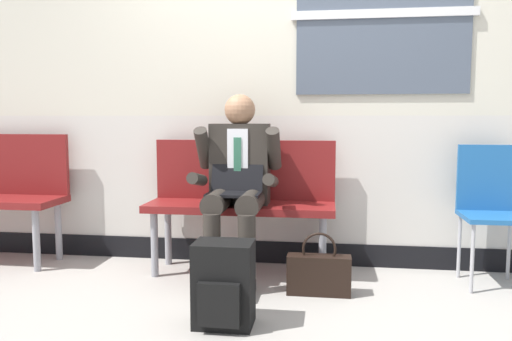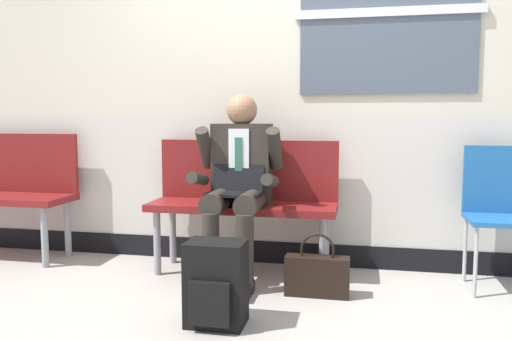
{
  "view_description": "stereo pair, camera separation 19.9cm",
  "coord_description": "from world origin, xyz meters",
  "px_view_note": "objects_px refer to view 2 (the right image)",
  "views": [
    {
      "loc": [
        0.32,
        -3.07,
        1.09
      ],
      "look_at": [
        -0.14,
        0.16,
        0.75
      ],
      "focal_mm": 35.72,
      "sensor_mm": 36.0,
      "label": 1
    },
    {
      "loc": [
        0.52,
        -3.04,
        1.09
      ],
      "look_at": [
        -0.14,
        0.16,
        0.75
      ],
      "focal_mm": 35.72,
      "sensor_mm": 36.0,
      "label": 2
    }
  ],
  "objects_px": {
    "person_seated": "(238,181)",
    "folding_chair": "(496,203)",
    "backpack": "(216,284)",
    "bench_with_person": "(245,194)",
    "handbag": "(317,275)"
  },
  "relations": [
    {
      "from": "person_seated",
      "to": "folding_chair",
      "type": "distance_m",
      "value": 1.67
    },
    {
      "from": "backpack",
      "to": "handbag",
      "type": "bearing_deg",
      "value": 48.73
    },
    {
      "from": "backpack",
      "to": "folding_chair",
      "type": "bearing_deg",
      "value": 30.91
    },
    {
      "from": "person_seated",
      "to": "folding_chair",
      "type": "relative_size",
      "value": 1.37
    },
    {
      "from": "bench_with_person",
      "to": "handbag",
      "type": "relative_size",
      "value": 3.32
    },
    {
      "from": "bench_with_person",
      "to": "person_seated",
      "type": "xyz_separation_m",
      "value": [
        0.0,
        -0.2,
        0.12
      ]
    },
    {
      "from": "person_seated",
      "to": "handbag",
      "type": "relative_size",
      "value": 3.18
    },
    {
      "from": "person_seated",
      "to": "folding_chair",
      "type": "bearing_deg",
      "value": 5.96
    },
    {
      "from": "bench_with_person",
      "to": "person_seated",
      "type": "bearing_deg",
      "value": -90.0
    },
    {
      "from": "backpack",
      "to": "bench_with_person",
      "type": "bearing_deg",
      "value": 94.0
    },
    {
      "from": "bench_with_person",
      "to": "folding_chair",
      "type": "height_order",
      "value": "bench_with_person"
    },
    {
      "from": "bench_with_person",
      "to": "handbag",
      "type": "distance_m",
      "value": 0.81
    },
    {
      "from": "backpack",
      "to": "folding_chair",
      "type": "xyz_separation_m",
      "value": [
        1.58,
        0.95,
        0.33
      ]
    },
    {
      "from": "person_seated",
      "to": "bench_with_person",
      "type": "bearing_deg",
      "value": 90.0
    },
    {
      "from": "handbag",
      "to": "folding_chair",
      "type": "xyz_separation_m",
      "value": [
        1.1,
        0.4,
        0.41
      ]
    }
  ]
}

